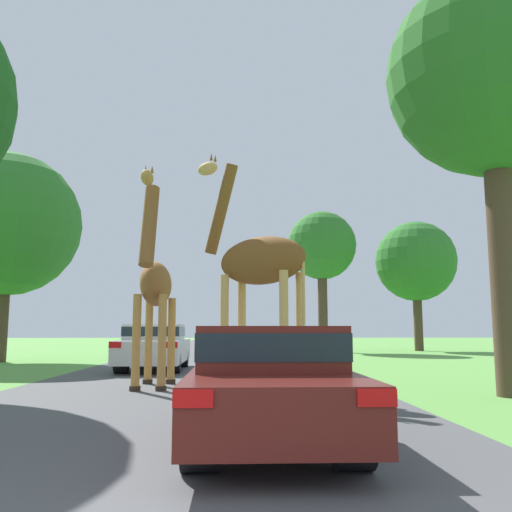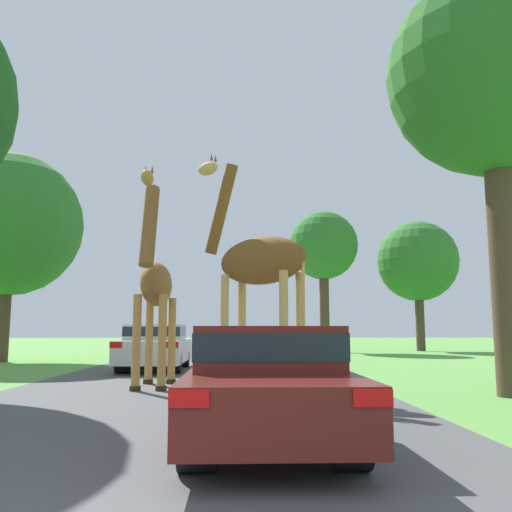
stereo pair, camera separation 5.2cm
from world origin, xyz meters
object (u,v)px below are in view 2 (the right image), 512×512
object	(u,v)px
car_lead_maroon	(266,379)
tree_right_cluster	(323,247)
tree_mid_field	(418,262)
car_far_ahead	(271,341)
giraffe_companion	(156,286)
car_queue_left	(156,346)
tree_left_edge	(493,76)
tree_centre_back	(9,225)
giraffe_near_road	(257,267)
car_queue_right	(287,344)

from	to	relation	value
car_lead_maroon	tree_right_cluster	xyz separation A→B (m)	(4.68, 24.52, 5.30)
tree_right_cluster	tree_mid_field	world-z (taller)	tree_right_cluster
car_far_ahead	tree_right_cluster	size ratio (longest dim) A/B	0.51
car_lead_maroon	tree_mid_field	distance (m)	27.85
giraffe_companion	car_queue_left	xyz separation A→B (m)	(-0.73, 5.20, -1.46)
tree_left_edge	tree_centre_back	distance (m)	18.34
car_far_ahead	tree_centre_back	world-z (taller)	tree_centre_back
car_queue_left	tree_left_edge	world-z (taller)	tree_left_edge
car_lead_maroon	car_far_ahead	bearing A→B (deg)	86.18
giraffe_near_road	car_queue_right	world-z (taller)	giraffe_near_road
car_lead_maroon	tree_mid_field	xyz separation A→B (m)	(10.47, 25.39, 4.56)
tree_centre_back	tree_mid_field	xyz separation A→B (m)	(19.95, 10.07, -0.16)
car_queue_right	car_queue_left	world-z (taller)	car_queue_left
car_queue_right	tree_right_cluster	world-z (taller)	tree_right_cluster
tree_centre_back	car_lead_maroon	bearing A→B (deg)	-58.26
tree_right_cluster	tree_mid_field	size ratio (longest dim) A/B	1.05
tree_right_cluster	giraffe_near_road	bearing A→B (deg)	-103.08
car_far_ahead	car_lead_maroon	bearing A→B (deg)	-93.82
tree_centre_back	tree_right_cluster	size ratio (longest dim) A/B	1.03
car_lead_maroon	car_queue_left	distance (m)	11.34
giraffe_companion	tree_centre_back	world-z (taller)	tree_centre_back
giraffe_companion	car_lead_maroon	world-z (taller)	giraffe_companion
tree_right_cluster	car_queue_right	bearing A→B (deg)	-106.76
tree_left_edge	giraffe_companion	bearing A→B (deg)	165.38
tree_left_edge	car_queue_right	bearing A→B (deg)	108.08
car_queue_right	tree_mid_field	size ratio (longest dim) A/B	0.51
car_far_ahead	tree_left_edge	bearing A→B (deg)	-79.65
giraffe_near_road	tree_right_cluster	bearing A→B (deg)	26.60
car_queue_left	tree_right_cluster	bearing A→B (deg)	60.86
car_lead_maroon	car_far_ahead	xyz separation A→B (m)	(1.50, 22.39, -0.05)
tree_left_edge	tree_right_cluster	size ratio (longest dim) A/B	1.07
tree_centre_back	car_far_ahead	bearing A→B (deg)	32.79
car_queue_right	car_far_ahead	size ratio (longest dim) A/B	0.95
giraffe_near_road	tree_centre_back	distance (m)	14.57
car_queue_left	car_far_ahead	xyz separation A→B (m)	(4.37, 11.43, -0.10)
car_far_ahead	giraffe_companion	bearing A→B (deg)	-102.35
car_lead_maroon	tree_right_cluster	bearing A→B (deg)	79.19
giraffe_near_road	tree_left_edge	bearing A→B (deg)	-59.46
tree_left_edge	giraffe_near_road	bearing A→B (deg)	170.86
giraffe_near_road	tree_centre_back	size ratio (longest dim) A/B	0.62
tree_centre_back	giraffe_companion	bearing A→B (deg)	-52.49
car_far_ahead	tree_mid_field	bearing A→B (deg)	18.50
car_queue_left	tree_right_cluster	xyz separation A→B (m)	(7.56, 13.55, 5.25)
car_far_ahead	tree_left_edge	distance (m)	19.61
car_lead_maroon	car_queue_left	world-z (taller)	car_queue_left
giraffe_near_road	car_queue_left	size ratio (longest dim) A/B	1.20
giraffe_near_road	tree_mid_field	size ratio (longest dim) A/B	0.68
giraffe_near_road	car_queue_left	xyz separation A→B (m)	(-2.95, 6.26, -1.79)
car_far_ahead	tree_centre_back	distance (m)	13.90
giraffe_near_road	car_lead_maroon	world-z (taller)	giraffe_near_road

